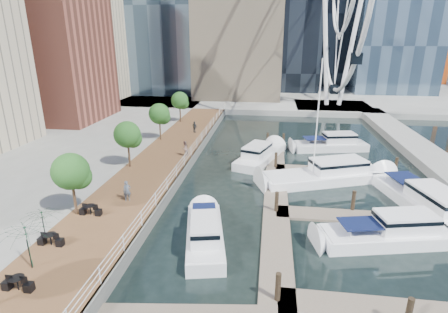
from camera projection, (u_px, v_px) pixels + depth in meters
name	position (u px, v px, depth m)	size (l,w,h in m)	color
ground	(225.00, 273.00, 20.45)	(520.00, 520.00, 0.00)	black
boardwalk	(157.00, 169.00, 35.52)	(6.00, 60.00, 1.00)	brown
seawall	(186.00, 170.00, 35.14)	(0.25, 60.00, 1.00)	#595954
land_far	(265.00, 79.00, 116.08)	(200.00, 114.00, 1.00)	gray
breakwater	(439.00, 165.00, 36.52)	(4.00, 60.00, 1.00)	gray
pier	(332.00, 108.00, 67.34)	(14.00, 12.00, 1.00)	gray
railing	(184.00, 161.00, 34.82)	(0.10, 60.00, 1.05)	white
floating_docks	(337.00, 200.00, 28.65)	(16.00, 34.00, 2.60)	#6D6051
street_trees	(127.00, 135.00, 33.68)	(2.60, 42.60, 4.60)	#3F2B1C
cafe_tables	(36.00, 259.00, 19.46)	(2.50, 13.70, 0.74)	black
yacht_foreground	(387.00, 242.00, 23.56)	(2.64, 9.85, 2.15)	white
pedestrian_near	(127.00, 191.00, 27.18)	(0.59, 0.39, 1.63)	#4A5563
pedestrian_mid	(185.00, 149.00, 37.60)	(0.82, 0.64, 1.68)	#84625B
pedestrian_far	(195.00, 127.00, 47.19)	(0.90, 0.37, 1.53)	#2E343A
moored_yachts	(326.00, 187.00, 32.38)	(21.73, 38.65, 11.50)	white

